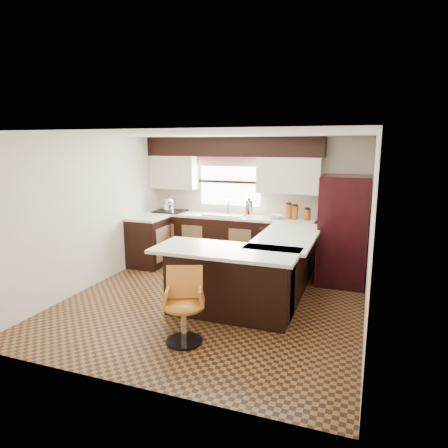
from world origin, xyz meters
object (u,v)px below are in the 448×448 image
at_px(refrigerator, 343,231).
at_px(bar_chair, 184,307).
at_px(peninsula_long, 283,267).
at_px(peninsula_return, 229,283).

height_order(refrigerator, bar_chair, refrigerator).
xyz_separation_m(peninsula_long, refrigerator, (0.80, 0.86, 0.44)).
distance_m(peninsula_long, bar_chair, 2.02).
bearing_deg(peninsula_return, refrigerator, 54.17).
distance_m(peninsula_long, refrigerator, 1.25).
xyz_separation_m(peninsula_long, peninsula_return, (-0.53, -0.97, 0.00)).
distance_m(peninsula_return, bar_chair, 0.93).
bearing_deg(refrigerator, bar_chair, -119.82).
height_order(peninsula_long, peninsula_return, same).
relative_size(refrigerator, bar_chair, 2.04).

